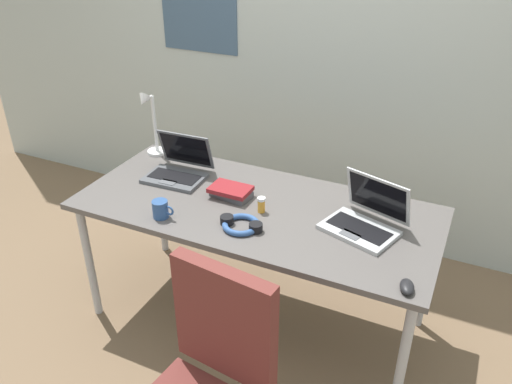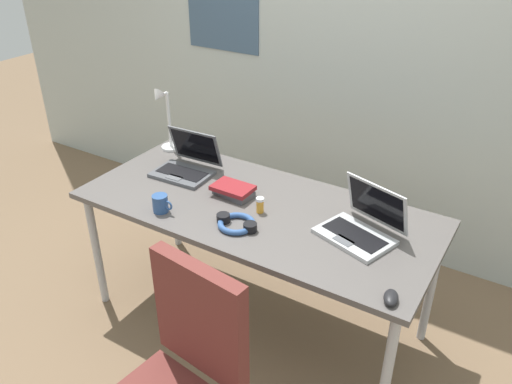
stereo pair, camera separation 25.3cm
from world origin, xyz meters
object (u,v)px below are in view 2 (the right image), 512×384
laptop_far_corner (361,226)px  computer_mouse (391,298)px  laptop_near_lamp (186,165)px  cell_phone (371,207)px  headphones (237,223)px  book_stack (233,190)px  pill_bottle (260,205)px  desk_lamp (165,120)px  coffee_mug (161,204)px

laptop_far_corner → computer_mouse: 0.45m
laptop_near_lamp → cell_phone: laptop_near_lamp is taller
headphones → cell_phone: bearing=46.0°
laptop_near_lamp → computer_mouse: size_ratio=3.40×
computer_mouse → book_stack: 1.02m
pill_bottle → desk_lamp: bearing=159.6°
laptop_near_lamp → pill_bottle: laptop_near_lamp is taller
computer_mouse → book_stack: (-0.96, 0.36, 0.01)m
desk_lamp → pill_bottle: (0.85, -0.31, -0.16)m
pill_bottle → book_stack: bearing=161.7°
laptop_near_lamp → computer_mouse: bearing=-18.0°
cell_phone → book_stack: bearing=-174.9°
desk_lamp → laptop_far_corner: size_ratio=1.01×
laptop_far_corner → computer_mouse: (0.27, -0.36, -0.03)m
headphones → book_stack: 0.29m
headphones → pill_bottle: pill_bottle is taller
book_stack → laptop_near_lamp: bearing=168.3°
laptop_near_lamp → book_stack: bearing=-11.7°
laptop_far_corner → computer_mouse: size_ratio=4.14×
desk_lamp → book_stack: 0.71m
coffee_mug → headphones: bearing=12.1°
computer_mouse → book_stack: bearing=144.3°
book_stack → coffee_mug: (-0.21, -0.31, 0.01)m
laptop_far_corner → cell_phone: 0.26m
headphones → computer_mouse: bearing=-9.0°
desk_lamp → coffee_mug: 0.73m
desk_lamp → laptop_far_corner: (1.34, -0.24, -0.15)m
laptop_near_lamp → pill_bottle: 0.58m
desk_lamp → coffee_mug: desk_lamp is taller
laptop_near_lamp → headphones: 0.62m
coffee_mug → book_stack: bearing=55.9°
cell_phone → headphones: size_ratio=0.64×
computer_mouse → coffee_mug: size_ratio=0.85×
computer_mouse → cell_phone: (-0.31, 0.61, -0.01)m
laptop_near_lamp → computer_mouse: laptop_near_lamp is taller
computer_mouse → headphones: (-0.78, 0.12, -0.00)m
laptop_near_lamp → coffee_mug: laptop_near_lamp is taller
laptop_far_corner → desk_lamp: bearing=169.7°
laptop_far_corner → book_stack: laptop_far_corner is taller
book_stack → coffee_mug: size_ratio=1.93×
laptop_far_corner → headphones: laptop_far_corner is taller
pill_bottle → computer_mouse: bearing=-20.9°
cell_phone → headphones: bearing=-150.7°
desk_lamp → cell_phone: size_ratio=2.94×
coffee_mug → laptop_near_lamp: bearing=111.3°
laptop_far_corner → laptop_near_lamp: bearing=176.2°
pill_bottle → coffee_mug: 0.48m
desk_lamp → book_stack: (0.64, -0.25, -0.17)m
laptop_near_lamp → book_stack: size_ratio=1.50×
laptop_far_corner → cell_phone: (-0.04, 0.26, -0.04)m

